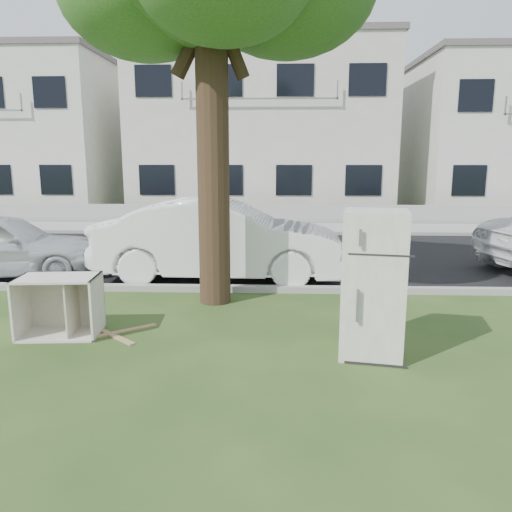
{
  "coord_description": "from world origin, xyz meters",
  "views": [
    {
      "loc": [
        0.64,
        -6.61,
        2.49
      ],
      "look_at": [
        0.36,
        0.6,
        1.06
      ],
      "focal_mm": 35.0,
      "sensor_mm": 36.0,
      "label": 1
    }
  ],
  "objects_px": {
    "fridge": "(373,285)",
    "car_left": "(0,245)",
    "cabinet": "(59,306)",
    "car_center": "(221,240)"
  },
  "relations": [
    {
      "from": "fridge",
      "to": "car_left",
      "type": "height_order",
      "value": "fridge"
    },
    {
      "from": "fridge",
      "to": "cabinet",
      "type": "relative_size",
      "value": 1.7
    },
    {
      "from": "car_center",
      "to": "car_left",
      "type": "relative_size",
      "value": 1.26
    },
    {
      "from": "fridge",
      "to": "car_left",
      "type": "xyz_separation_m",
      "value": [
        -6.99,
        3.99,
        -0.25
      ]
    },
    {
      "from": "fridge",
      "to": "cabinet",
      "type": "height_order",
      "value": "fridge"
    },
    {
      "from": "car_left",
      "to": "car_center",
      "type": "bearing_deg",
      "value": -99.9
    },
    {
      "from": "car_center",
      "to": "fridge",
      "type": "bearing_deg",
      "value": -148.04
    },
    {
      "from": "car_center",
      "to": "car_left",
      "type": "xyz_separation_m",
      "value": [
        -4.64,
        0.02,
        -0.15
      ]
    },
    {
      "from": "cabinet",
      "to": "car_center",
      "type": "height_order",
      "value": "car_center"
    },
    {
      "from": "fridge",
      "to": "car_center",
      "type": "xyz_separation_m",
      "value": [
        -2.35,
        3.97,
        -0.1
      ]
    }
  ]
}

